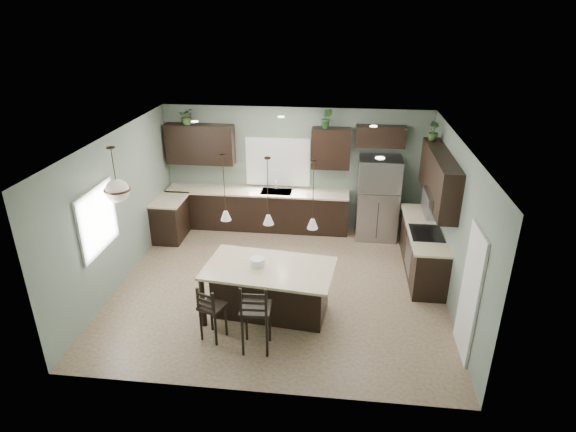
# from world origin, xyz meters

# --- Properties ---
(ground) EXTENTS (6.00, 6.00, 0.00)m
(ground) POSITION_xyz_m (0.00, 0.00, 0.00)
(ground) COLOR #9E8466
(ground) RESTS_ON ground
(pantry_door) EXTENTS (0.04, 0.82, 2.04)m
(pantry_door) POSITION_xyz_m (2.98, -1.55, 1.02)
(pantry_door) COLOR white
(pantry_door) RESTS_ON ground
(window_back) EXTENTS (1.35, 0.02, 1.00)m
(window_back) POSITION_xyz_m (-0.40, 2.73, 1.55)
(window_back) COLOR white
(window_back) RESTS_ON room_shell
(window_left) EXTENTS (0.02, 1.10, 1.00)m
(window_left) POSITION_xyz_m (-2.98, -0.80, 1.55)
(window_left) COLOR white
(window_left) RESTS_ON room_shell
(left_return_cabs) EXTENTS (0.60, 0.90, 0.90)m
(left_return_cabs) POSITION_xyz_m (-2.70, 1.70, 0.45)
(left_return_cabs) COLOR black
(left_return_cabs) RESTS_ON ground
(left_return_countertop) EXTENTS (0.66, 0.96, 0.04)m
(left_return_countertop) POSITION_xyz_m (-2.68, 1.70, 0.92)
(left_return_countertop) COLOR beige
(left_return_countertop) RESTS_ON left_return_cabs
(back_lower_cabs) EXTENTS (4.20, 0.60, 0.90)m
(back_lower_cabs) POSITION_xyz_m (-0.85, 2.45, 0.45)
(back_lower_cabs) COLOR black
(back_lower_cabs) RESTS_ON ground
(back_countertop) EXTENTS (4.20, 0.66, 0.04)m
(back_countertop) POSITION_xyz_m (-0.85, 2.43, 0.92)
(back_countertop) COLOR beige
(back_countertop) RESTS_ON back_lower_cabs
(sink_inset) EXTENTS (0.70, 0.45, 0.01)m
(sink_inset) POSITION_xyz_m (-0.40, 2.43, 0.94)
(sink_inset) COLOR gray
(sink_inset) RESTS_ON back_countertop
(faucet) EXTENTS (0.02, 0.02, 0.28)m
(faucet) POSITION_xyz_m (-0.40, 2.40, 1.08)
(faucet) COLOR silver
(faucet) RESTS_ON back_countertop
(back_upper_left) EXTENTS (1.55, 0.34, 0.90)m
(back_upper_left) POSITION_xyz_m (-2.15, 2.58, 1.95)
(back_upper_left) COLOR black
(back_upper_left) RESTS_ON room_shell
(back_upper_right) EXTENTS (0.85, 0.34, 0.90)m
(back_upper_right) POSITION_xyz_m (0.80, 2.58, 1.95)
(back_upper_right) COLOR black
(back_upper_right) RESTS_ON room_shell
(fridge_header) EXTENTS (1.05, 0.34, 0.45)m
(fridge_header) POSITION_xyz_m (1.85, 2.58, 2.25)
(fridge_header) COLOR black
(fridge_header) RESTS_ON room_shell
(right_lower_cabs) EXTENTS (0.60, 2.35, 0.90)m
(right_lower_cabs) POSITION_xyz_m (2.70, 0.87, 0.45)
(right_lower_cabs) COLOR black
(right_lower_cabs) RESTS_ON ground
(right_countertop) EXTENTS (0.66, 2.35, 0.04)m
(right_countertop) POSITION_xyz_m (2.68, 0.87, 0.92)
(right_countertop) COLOR beige
(right_countertop) RESTS_ON right_lower_cabs
(cooktop) EXTENTS (0.58, 0.75, 0.02)m
(cooktop) POSITION_xyz_m (2.68, 0.60, 0.94)
(cooktop) COLOR black
(cooktop) RESTS_ON right_countertop
(wall_oven_front) EXTENTS (0.01, 0.72, 0.60)m
(wall_oven_front) POSITION_xyz_m (2.40, 0.60, 0.45)
(wall_oven_front) COLOR gray
(wall_oven_front) RESTS_ON right_lower_cabs
(right_upper_cabs) EXTENTS (0.34, 2.35, 0.90)m
(right_upper_cabs) POSITION_xyz_m (2.83, 0.87, 1.95)
(right_upper_cabs) COLOR black
(right_upper_cabs) RESTS_ON room_shell
(microwave) EXTENTS (0.40, 0.75, 0.40)m
(microwave) POSITION_xyz_m (2.78, 0.60, 1.55)
(microwave) COLOR gray
(microwave) RESTS_ON right_upper_cabs
(refrigerator) EXTENTS (0.90, 0.74, 1.85)m
(refrigerator) POSITION_xyz_m (1.88, 2.31, 0.93)
(refrigerator) COLOR #95949C
(refrigerator) RESTS_ON ground
(kitchen_island) EXTENTS (2.22, 1.42, 0.92)m
(kitchen_island) POSITION_xyz_m (-0.05, -0.96, 0.46)
(kitchen_island) COLOR black
(kitchen_island) RESTS_ON ground
(serving_dish) EXTENTS (0.24, 0.24, 0.14)m
(serving_dish) POSITION_xyz_m (-0.25, -0.94, 0.99)
(serving_dish) COLOR white
(serving_dish) RESTS_ON kitchen_island
(bar_stool_left) EXTENTS (0.46, 0.46, 0.97)m
(bar_stool_left) POSITION_xyz_m (-0.84, -1.67, 0.48)
(bar_stool_left) COLOR black
(bar_stool_left) RESTS_ON ground
(bar_stool_center) EXTENTS (0.46, 0.46, 1.20)m
(bar_stool_center) POSITION_xyz_m (-0.13, -1.85, 0.60)
(bar_stool_center) COLOR black
(bar_stool_center) RESTS_ON ground
(pendant_left) EXTENTS (0.17, 0.17, 1.10)m
(pendant_left) POSITION_xyz_m (-0.75, -0.88, 2.25)
(pendant_left) COLOR silver
(pendant_left) RESTS_ON room_shell
(pendant_center) EXTENTS (0.17, 0.17, 1.10)m
(pendant_center) POSITION_xyz_m (-0.05, -0.96, 2.25)
(pendant_center) COLOR white
(pendant_center) RESTS_ON room_shell
(pendant_right) EXTENTS (0.17, 0.17, 1.10)m
(pendant_right) POSITION_xyz_m (0.64, -1.04, 2.25)
(pendant_right) COLOR silver
(pendant_right) RESTS_ON room_shell
(chandelier) EXTENTS (0.43, 0.43, 0.95)m
(chandelier) POSITION_xyz_m (-2.60, -0.69, 2.33)
(chandelier) COLOR beige
(chandelier) RESTS_ON room_shell
(plant_back_left) EXTENTS (0.37, 0.33, 0.38)m
(plant_back_left) POSITION_xyz_m (-2.39, 2.55, 2.59)
(plant_back_left) COLOR #385927
(plant_back_left) RESTS_ON back_upper_left
(plant_back_right) EXTENTS (0.28, 0.25, 0.44)m
(plant_back_right) POSITION_xyz_m (0.69, 2.55, 2.62)
(plant_back_right) COLOR #275023
(plant_back_right) RESTS_ON back_upper_right
(plant_right_wall) EXTENTS (0.26, 0.26, 0.36)m
(plant_right_wall) POSITION_xyz_m (2.80, 1.80, 2.58)
(plant_right_wall) COLOR #2F5223
(plant_right_wall) RESTS_ON right_upper_cabs
(room_shell) EXTENTS (6.00, 6.00, 6.00)m
(room_shell) POSITION_xyz_m (0.00, 0.00, 1.70)
(room_shell) COLOR slate
(room_shell) RESTS_ON ground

